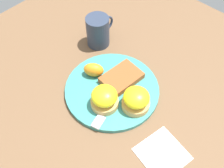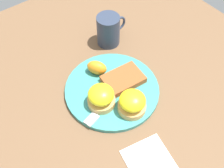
{
  "view_description": "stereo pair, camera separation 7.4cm",
  "coord_description": "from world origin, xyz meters",
  "views": [
    {
      "loc": [
        -0.33,
        -0.3,
        0.63
      ],
      "look_at": [
        0.0,
        0.0,
        0.03
      ],
      "focal_mm": 42.0,
      "sensor_mm": 36.0,
      "label": 1
    },
    {
      "loc": [
        -0.27,
        -0.35,
        0.63
      ],
      "look_at": [
        0.0,
        0.0,
        0.03
      ],
      "focal_mm": 42.0,
      "sensor_mm": 36.0,
      "label": 2
    }
  ],
  "objects": [
    {
      "name": "cup",
      "position": [
        0.12,
        0.17,
        0.05
      ],
      "size": [
        0.11,
        0.08,
        0.1
      ],
      "color": "#2D384C",
      "rests_on": "ground_plane"
    },
    {
      "name": "orange_wedge",
      "position": [
        0.0,
        0.07,
        0.04
      ],
      "size": [
        0.06,
        0.07,
        0.04
      ],
      "primitive_type": "ellipsoid",
      "rotation": [
        0.0,
        0.0,
        5.31
      ],
      "color": "orange",
      "rests_on": "plate"
    },
    {
      "name": "sandwich_benedict_right",
      "position": [
        -0.0,
        -0.09,
        0.04
      ],
      "size": [
        0.08,
        0.08,
        0.06
      ],
      "color": "tan",
      "rests_on": "plate"
    },
    {
      "name": "ground_plane",
      "position": [
        0.0,
        0.0,
        0.0
      ],
      "size": [
        1.1,
        1.1,
        0.0
      ],
      "primitive_type": "plane",
      "color": "brown"
    },
    {
      "name": "fork",
      "position": [
        -0.05,
        -0.03,
        0.02
      ],
      "size": [
        0.19,
        0.06,
        0.0
      ],
      "color": "silver",
      "rests_on": "plate"
    },
    {
      "name": "napkin",
      "position": [
        -0.06,
        -0.22,
        0.0
      ],
      "size": [
        0.13,
        0.13,
        0.0
      ],
      "primitive_type": "cube",
      "rotation": [
        0.0,
        0.0,
        -0.2
      ],
      "color": "white",
      "rests_on": "ground_plane"
    },
    {
      "name": "plate",
      "position": [
        0.0,
        0.0,
        0.01
      ],
      "size": [
        0.27,
        0.27,
        0.01
      ],
      "primitive_type": "cylinder",
      "color": "teal",
      "rests_on": "ground_plane"
    },
    {
      "name": "sandwich_benedict_left",
      "position": [
        -0.05,
        -0.02,
        0.04
      ],
      "size": [
        0.08,
        0.08,
        0.06
      ],
      "color": "tan",
      "rests_on": "plate"
    },
    {
      "name": "hashbrown_patty",
      "position": [
        0.04,
        -0.0,
        0.02
      ],
      "size": [
        0.12,
        0.09,
        0.02
      ],
      "primitive_type": "cube",
      "rotation": [
        0.0,
        0.0,
        -0.1
      ],
      "color": "#994C25",
      "rests_on": "plate"
    }
  ]
}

